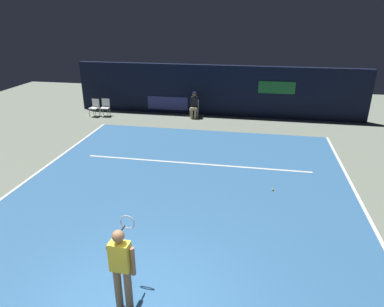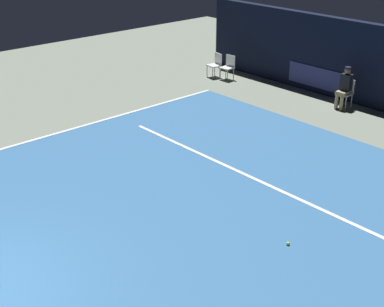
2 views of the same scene
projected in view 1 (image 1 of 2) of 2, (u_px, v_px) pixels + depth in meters
name	position (u px, v px, depth m)	size (l,w,h in m)	color
ground_plane	(184.00, 191.00, 10.70)	(30.56, 30.56, 0.00)	gray
court_surface	(184.00, 191.00, 10.69)	(10.48, 11.71, 0.01)	#336699
line_sideline_left	(363.00, 206.00, 9.82)	(0.10, 11.71, 0.01)	white
line_sideline_right	(32.00, 177.00, 11.56)	(0.10, 11.71, 0.01)	white
line_service	(195.00, 164.00, 12.55)	(8.17, 0.10, 0.01)	white
back_wall	(217.00, 91.00, 18.00)	(14.99, 0.33, 2.60)	black
tennis_player	(122.00, 265.00, 6.12)	(0.57, 0.95, 1.73)	#8C6647
line_judge_on_chair	(194.00, 105.00, 17.74)	(0.45, 0.54, 1.32)	white
courtside_chair_near	(95.00, 107.00, 18.10)	(0.50, 0.48, 0.88)	white
courtside_chair_far	(105.00, 106.00, 18.13)	(0.47, 0.45, 0.88)	white
tennis_ball	(273.00, 190.00, 10.67)	(0.07, 0.07, 0.07)	#CCE033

